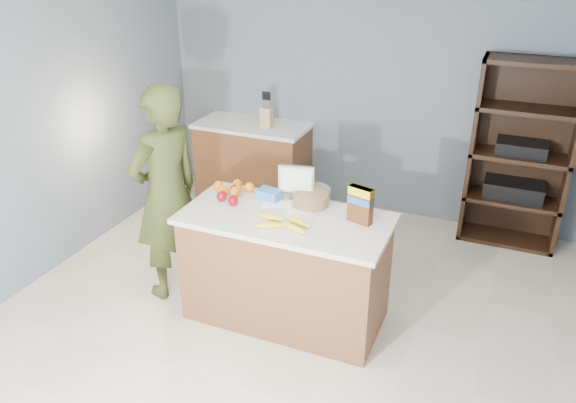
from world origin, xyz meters
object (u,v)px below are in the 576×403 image
at_px(counter_peninsula, 286,272).
at_px(shelving_unit, 519,157).
at_px(person, 166,194).
at_px(cereal_box, 361,202).
at_px(tv, 296,181).

xyz_separation_m(counter_peninsula, shelving_unit, (1.55, 2.05, 0.45)).
relative_size(counter_peninsula, shelving_unit, 0.87).
height_order(counter_peninsula, shelving_unit, shelving_unit).
bearing_deg(person, shelving_unit, 147.42).
xyz_separation_m(counter_peninsula, person, (-1.03, -0.01, 0.48)).
xyz_separation_m(counter_peninsula, cereal_box, (0.53, 0.12, 0.64)).
relative_size(counter_peninsula, cereal_box, 5.68).
relative_size(tv, cereal_box, 1.03).
bearing_deg(tv, person, -162.51).
bearing_deg(counter_peninsula, shelving_unit, 52.89).
xyz_separation_m(shelving_unit, tv, (-1.59, -1.74, 0.19)).
relative_size(person, tv, 6.38).
distance_m(shelving_unit, person, 3.30).
bearing_deg(shelving_unit, cereal_box, -117.89).
bearing_deg(shelving_unit, counter_peninsula, -127.11).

